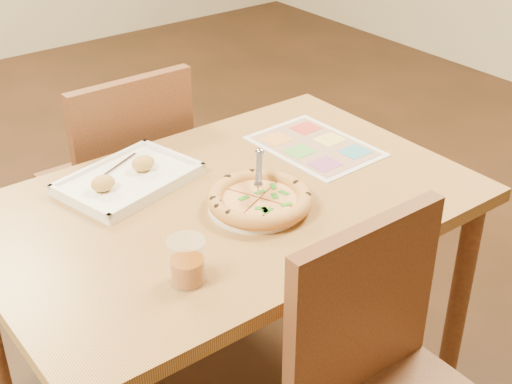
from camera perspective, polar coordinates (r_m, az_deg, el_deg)
dining_table at (r=1.94m, az=-2.23°, el=-2.74°), size 1.30×0.85×0.72m
chair_near at (r=1.63m, az=10.53°, el=-13.89°), size 0.42×0.42×0.47m
chair_far at (r=2.43m, az=-10.48°, el=2.09°), size 0.42×0.42×0.47m
plate at (r=1.85m, az=-0.00°, el=-1.16°), size 0.27×0.27×0.01m
pizza at (r=1.84m, az=0.30°, el=-0.58°), size 0.28×0.28×0.04m
pizza_cutter at (r=1.85m, az=0.23°, el=1.50°), size 0.10×0.12×0.08m
appetizer_tray at (r=1.99m, az=-10.18°, el=0.97°), size 0.41×0.32×0.06m
glass_tumbler at (r=1.58m, az=-5.53°, el=-5.73°), size 0.09×0.09×0.11m
menu at (r=2.18m, az=4.74°, el=3.70°), size 0.28×0.39×0.00m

